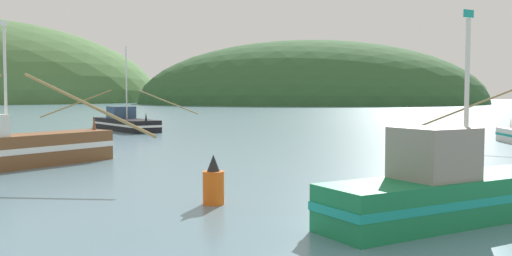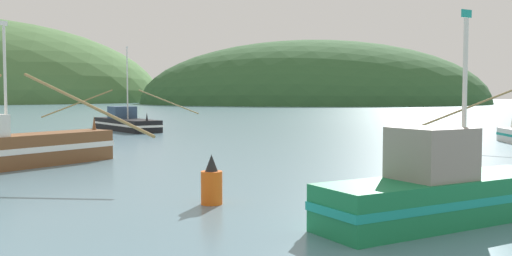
# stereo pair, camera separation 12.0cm
# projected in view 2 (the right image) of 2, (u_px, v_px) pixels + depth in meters

# --- Properties ---
(hill_far_center) EXTENTS (107.58, 86.07, 39.03)m
(hill_far_center) POSITION_uv_depth(u_px,v_px,m) (313.00, 103.00, 179.35)
(hill_far_center) COLOR #2D562D
(hill_far_center) RESTS_ON ground
(fishing_boat_black) EXTENTS (11.94, 9.44, 7.35)m
(fishing_boat_black) POSITION_uv_depth(u_px,v_px,m) (126.00, 123.00, 50.72)
(fishing_boat_black) COLOR black
(fishing_boat_black) RESTS_ON ground
(fishing_boat_brown) EXTENTS (14.31, 9.74, 6.39)m
(fishing_boat_brown) POSITION_uv_depth(u_px,v_px,m) (12.00, 149.00, 25.14)
(fishing_boat_brown) COLOR brown
(fishing_boat_brown) RESTS_ON ground
(fishing_boat_green) EXTENTS (7.35, 5.38, 5.43)m
(fishing_boat_green) POSITION_uv_depth(u_px,v_px,m) (444.00, 192.00, 14.59)
(fishing_boat_green) COLOR #197A47
(fishing_boat_green) RESTS_ON ground
(channel_buoy) EXTENTS (0.64, 0.64, 1.49)m
(channel_buoy) POSITION_uv_depth(u_px,v_px,m) (212.00, 184.00, 16.97)
(channel_buoy) COLOR #E55914
(channel_buoy) RESTS_ON ground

